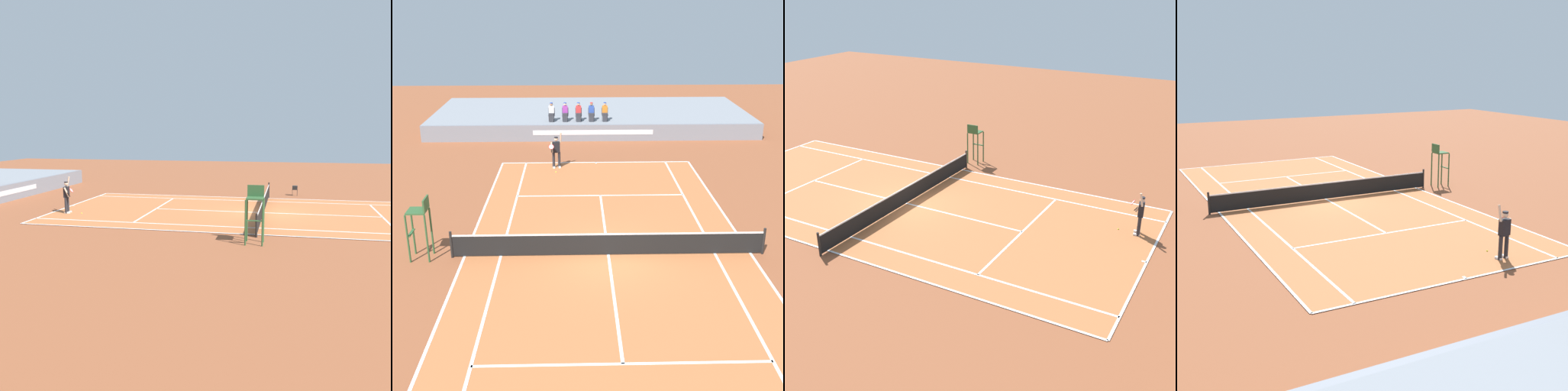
# 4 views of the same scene
# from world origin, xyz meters

# --- Properties ---
(ground_plane) EXTENTS (80.00, 80.00, 0.00)m
(ground_plane) POSITION_xyz_m (0.00, 0.00, 0.00)
(ground_plane) COLOR brown
(court) EXTENTS (11.08, 23.88, 0.03)m
(court) POSITION_xyz_m (0.00, 0.00, 0.01)
(court) COLOR #B76638
(court) RESTS_ON ground
(net) EXTENTS (11.98, 0.10, 1.07)m
(net) POSITION_xyz_m (0.00, 0.00, 0.52)
(net) COLOR black
(net) RESTS_ON ground
(tennis_player) EXTENTS (0.75, 0.71, 2.08)m
(tennis_player) POSITION_xyz_m (-2.30, 10.98, 0.99)
(tennis_player) COLOR #232328
(tennis_player) RESTS_ON ground
(tennis_ball) EXTENTS (0.07, 0.07, 0.07)m
(tennis_ball) POSITION_xyz_m (-2.31, 10.11, 0.03)
(tennis_ball) COLOR #D1E533
(tennis_ball) RESTS_ON ground
(umpire_chair) EXTENTS (0.77, 0.77, 2.44)m
(umpire_chair) POSITION_xyz_m (-7.00, 0.00, 1.56)
(umpire_chair) COLOR #2D562D
(umpire_chair) RESTS_ON ground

